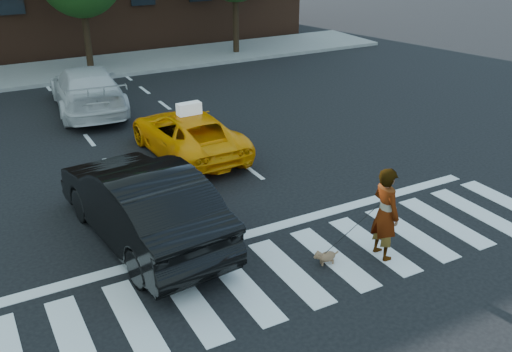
{
  "coord_description": "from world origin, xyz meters",
  "views": [
    {
      "loc": [
        -4.89,
        -7.61,
        6.11
      ],
      "look_at": [
        0.38,
        2.01,
        1.1
      ],
      "focal_mm": 40.0,
      "sensor_mm": 36.0,
      "label": 1
    }
  ],
  "objects_px": {
    "taxi": "(188,134)",
    "dog": "(325,256)",
    "black_sedan": "(141,203)",
    "woman": "(385,213)",
    "white_suv": "(87,89)"
  },
  "relations": [
    {
      "from": "white_suv",
      "to": "woman",
      "type": "relative_size",
      "value": 2.8
    },
    {
      "from": "taxi",
      "to": "white_suv",
      "type": "height_order",
      "value": "white_suv"
    },
    {
      "from": "taxi",
      "to": "dog",
      "type": "relative_size",
      "value": 8.86
    },
    {
      "from": "taxi",
      "to": "woman",
      "type": "distance_m",
      "value": 6.85
    },
    {
      "from": "black_sedan",
      "to": "taxi",
      "type": "bearing_deg",
      "value": -130.21
    },
    {
      "from": "black_sedan",
      "to": "white_suv",
      "type": "xyz_separation_m",
      "value": [
        1.12,
        9.2,
        -0.07
      ]
    },
    {
      "from": "taxi",
      "to": "woman",
      "type": "height_order",
      "value": "woman"
    },
    {
      "from": "taxi",
      "to": "black_sedan",
      "type": "height_order",
      "value": "black_sedan"
    },
    {
      "from": "black_sedan",
      "to": "white_suv",
      "type": "bearing_deg",
      "value": -103.24
    },
    {
      "from": "black_sedan",
      "to": "dog",
      "type": "relative_size",
      "value": 10.1
    },
    {
      "from": "taxi",
      "to": "black_sedan",
      "type": "bearing_deg",
      "value": 54.13
    },
    {
      "from": "taxi",
      "to": "woman",
      "type": "bearing_deg",
      "value": 99.05
    },
    {
      "from": "taxi",
      "to": "woman",
      "type": "relative_size",
      "value": 2.36
    },
    {
      "from": "woman",
      "to": "dog",
      "type": "relative_size",
      "value": 3.75
    },
    {
      "from": "black_sedan",
      "to": "woman",
      "type": "height_order",
      "value": "woman"
    }
  ]
}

